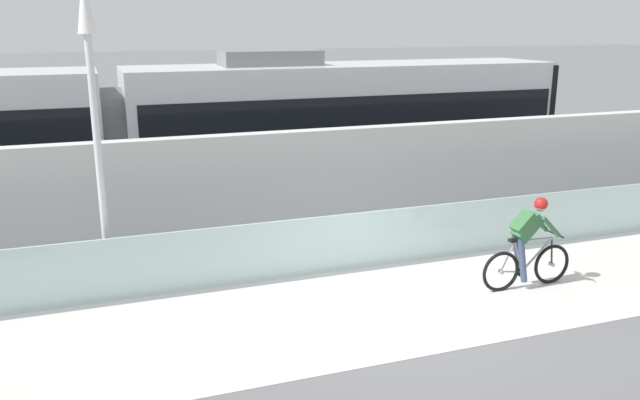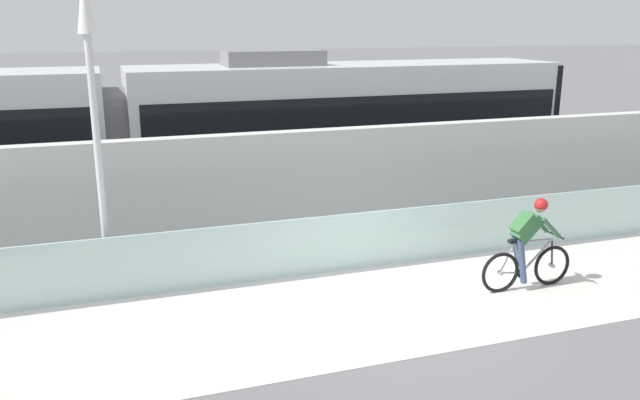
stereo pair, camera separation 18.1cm
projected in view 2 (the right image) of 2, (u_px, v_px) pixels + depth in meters
The scene contains 9 objects.
ground_plane at pixel (399, 307), 10.63m from camera, with size 200.00×200.00×0.00m, color slate.
bike_path_deck at pixel (399, 307), 10.63m from camera, with size 32.00×3.20×0.01m, color silver.
glass_parapet at pixel (356, 241), 12.18m from camera, with size 32.00×0.05×1.08m, color silver.
concrete_barrier_wall at pixel (325, 186), 13.65m from camera, with size 32.00×0.36×2.36m, color silver.
tram_rail_near at pixel (291, 209), 16.23m from camera, with size 32.00×0.08×0.01m, color #595654.
tram_rail_far at pixel (276, 195), 17.54m from camera, with size 32.00×0.08×0.01m, color #595654.
tram at pixel (116, 138), 15.14m from camera, with size 22.56×2.54×3.81m.
cyclist_on_bike at pixel (528, 245), 11.17m from camera, with size 1.77×0.58×1.61m.
lamp_post_antenna at pixel (93, 99), 10.35m from camera, with size 0.28×0.28×5.20m.
Camera 2 is at (-4.39, -8.86, 4.48)m, focal length 36.80 mm.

